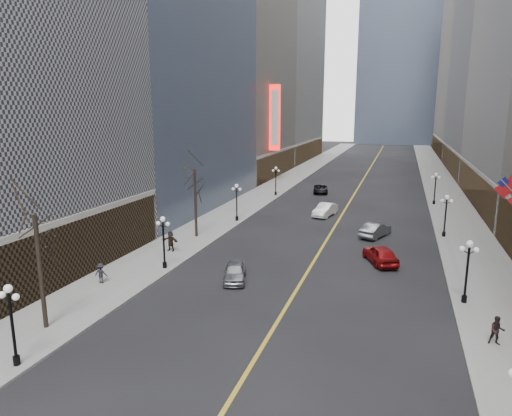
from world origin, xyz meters
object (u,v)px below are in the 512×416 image
Objects in this scene: car_nb_mid at (325,210)px; car_sb_mid at (380,254)px; streetlamp_east_1 at (468,265)px; streetlamp_west_2 at (237,198)px; car_nb_near at (235,272)px; car_sb_far at (376,230)px; streetlamp_west_3 at (276,178)px; car_nb_far at (321,189)px; streetlamp_west_0 at (11,317)px; streetlamp_east_2 at (446,211)px; streetlamp_east_3 at (435,185)px; streetlamp_west_1 at (164,237)px.

car_sb_mid reaches higher than car_nb_mid.
streetlamp_east_1 is 1.00× the size of streetlamp_west_2.
car_nb_near is at bearing -70.39° from streetlamp_west_2.
streetlamp_east_1 reaches higher than car_sb_far.
streetlamp_west_3 is 0.91× the size of car_nb_mid.
car_nb_far is 1.04× the size of car_sb_far.
car_nb_far is at bearing -45.89° from car_sb_far.
streetlamp_west_0 is at bearing -130.69° from car_nb_near.
streetlamp_west_0 is (-23.60, -34.00, 0.00)m from streetlamp_east_2.
car_sb_mid is at bearing -101.99° from streetlamp_east_3.
streetlamp_west_1 is at bearing 157.63° from car_nb_near.
streetlamp_west_3 is at bearing 90.00° from streetlamp_west_0.
streetlamp_east_1 is 0.95× the size of car_sb_far.
streetlamp_west_1 is 1.00× the size of streetlamp_west_3.
streetlamp_west_0 and streetlamp_west_2 have the same top height.
streetlamp_east_1 is 28.07m from car_nb_mid.
streetlamp_west_1 and streetlamp_west_3 have the same top height.
streetlamp_west_1 reaches higher than car_sb_far.
car_nb_near is 0.87× the size of car_sb_mid.
streetlamp_west_3 is at bearing -82.40° from car_sb_mid.
car_sb_far is (-7.01, -19.92, -2.12)m from streetlamp_east_3.
streetlamp_west_3 is 0.95× the size of car_sb_far.
streetlamp_east_3 is at bearing 0.00° from streetlamp_west_3.
streetlamp_west_3 is at bearing 180.00° from streetlamp_east_3.
streetlamp_east_3 is at bearing 90.00° from streetlamp_east_1.
streetlamp_east_3 is 29.39m from car_sb_mid.
streetlamp_east_3 is (0.00, 18.00, 0.00)m from streetlamp_east_2.
streetlamp_east_1 reaches higher than car_nb_mid.
streetlamp_west_1 is at bearing -99.50° from car_nb_mid.
streetlamp_east_2 is 1.00× the size of streetlamp_west_1.
streetlamp_east_2 is 1.00× the size of streetlamp_west_0.
car_nb_near is at bearing -178.10° from streetlamp_east_1.
car_nb_far is (-17.22, 4.66, -2.21)m from streetlamp_east_3.
streetlamp_east_3 is (0.00, 36.00, 0.00)m from streetlamp_east_1.
car_nb_far is at bearing 81.08° from streetlamp_west_1.
streetlamp_east_2 is 7.57m from car_sb_far.
streetlamp_east_1 is at bearing -56.75° from streetlamp_west_3.
streetlamp_west_1 is at bearing -109.03° from car_nb_far.
car_nb_mid is at bearing 76.35° from streetlamp_west_0.
streetlamp_west_2 is 0.91× the size of car_nb_mid.
streetlamp_east_2 is at bearing 0.00° from streetlamp_west_2.
car_nb_far is (6.38, 4.66, -2.21)m from streetlamp_west_3.
streetlamp_west_2 is 16.83m from car_sb_far.
car_nb_mid is at bearing -88.28° from car_nb_far.
streetlamp_east_2 is at bearing 30.04° from car_nb_near.
streetlamp_east_1 and streetlamp_east_3 have the same top height.
car_sb_far is (-7.01, -1.92, -2.12)m from streetlamp_east_2.
car_nb_near is at bearing -84.86° from car_nb_mid.
car_nb_mid is (9.80, 24.35, -2.09)m from streetlamp_west_1.
car_sb_mid is at bearing 22.69° from streetlamp_west_1.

